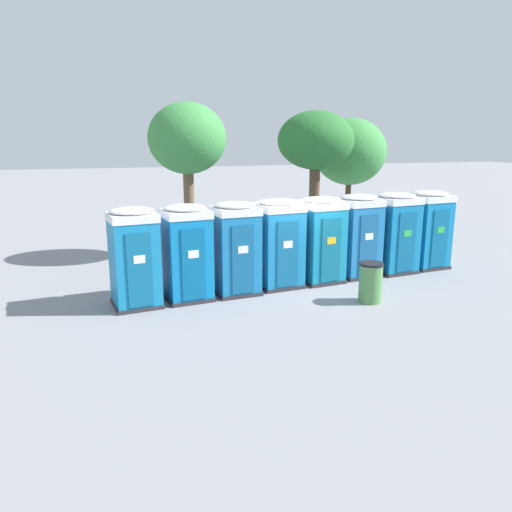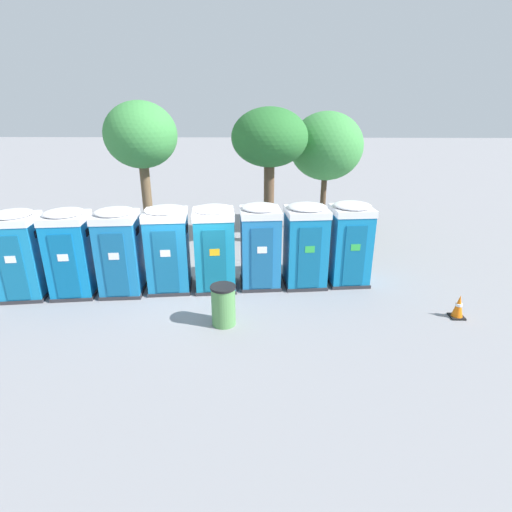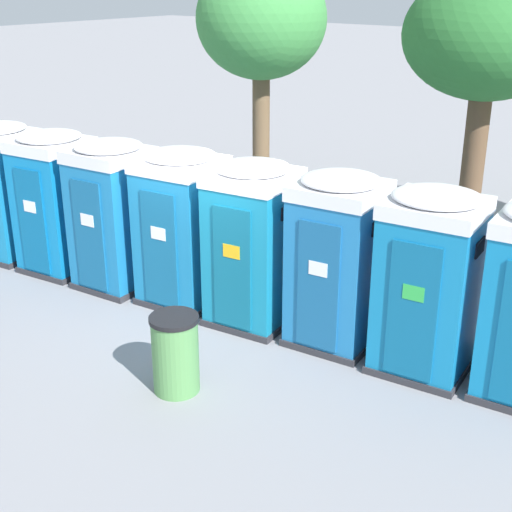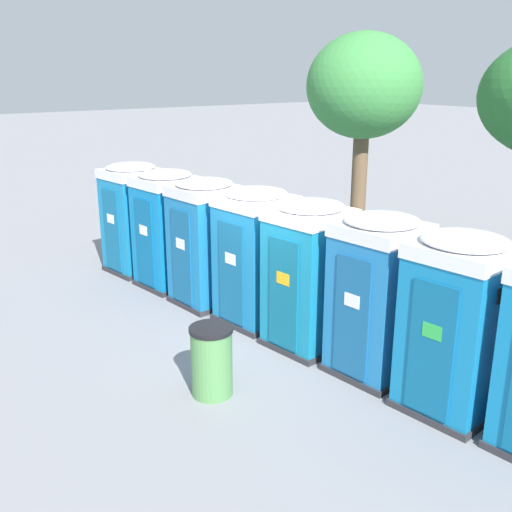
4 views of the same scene
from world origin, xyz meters
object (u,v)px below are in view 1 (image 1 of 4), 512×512
portapotty_1 (187,252)px  street_tree_0 (316,142)px  portapotty_7 (428,229)px  street_tree_1 (187,140)px  street_tree_2 (350,152)px  trash_can (370,282)px  portapotty_3 (278,243)px  portapotty_5 (358,235)px  portapotty_6 (395,232)px  portapotty_2 (235,248)px  portapotty_0 (134,257)px  portapotty_4 (321,239)px

portapotty_1 → street_tree_0: street_tree_0 is taller
portapotty_7 → street_tree_1: bearing=152.5°
portapotty_7 → street_tree_2: 6.01m
street_tree_1 → trash_can: 8.23m
portapotty_3 → portapotty_5: same height
portapotty_6 → trash_can: portapotty_6 is taller
portapotty_3 → portapotty_6: (4.07, 0.43, -0.00)m
portapotty_5 → portapotty_3: bearing=-172.7°
portapotty_6 → street_tree_0: size_ratio=0.49×
portapotty_5 → portapotty_6: 1.37m
portapotty_2 → trash_can: size_ratio=2.40×
portapotty_3 → street_tree_1: bearing=112.4°
portapotty_5 → trash_can: (-0.88, -2.41, -0.75)m
portapotty_5 → street_tree_0: bearing=86.1°
street_tree_2 → trash_can: size_ratio=4.73×
portapotty_0 → street_tree_1: 6.14m
portapotty_1 → portapotty_5: (5.40, 0.75, -0.00)m
portapotty_4 → portapotty_7: bearing=7.3°
street_tree_2 → trash_can: 9.47m
portapotty_3 → trash_can: 2.86m
portapotty_1 → portapotty_3: same height
portapotty_3 → portapotty_5: 2.73m
street_tree_0 → portapotty_2: bearing=-133.0°
portapotty_0 → street_tree_2: bearing=35.7°
portapotty_2 → street_tree_0: bearing=47.0°
portapotty_2 → trash_can: bearing=-29.7°
portapotty_0 → portapotty_1: bearing=7.1°
street_tree_0 → portapotty_4: bearing=-110.8°
portapotty_0 → portapotty_3: 4.09m
portapotty_4 → street_tree_0: street_tree_0 is taller
portapotty_0 → portapotty_6: (8.12, 1.01, -0.00)m
portapotty_3 → portapotty_5: bearing=7.3°
portapotty_0 → portapotty_6: bearing=7.1°
portapotty_1 → portapotty_3: (2.70, 0.41, -0.00)m
portapotty_6 → portapotty_2: bearing=-172.7°
portapotty_1 → portapotty_0: bearing=-172.9°
portapotty_7 → street_tree_1: street_tree_1 is taller
trash_can → street_tree_1: bearing=119.4°
street_tree_0 → trash_can: (-1.15, -6.44, -3.50)m
portapotty_0 → portapotty_1: (1.35, 0.17, -0.00)m
portapotty_5 → portapotty_2: bearing=-171.4°
portapotty_0 → portapotty_3: same height
street_tree_0 → trash_can: 7.42m
portapotty_5 → street_tree_2: street_tree_2 is taller
portapotty_3 → portapotty_7: same height
portapotty_1 → portapotty_6: 6.82m
portapotty_4 → street_tree_1: street_tree_1 is taller
portapotty_1 → portapotty_4: (4.06, 0.52, -0.00)m
portapotty_1 → portapotty_7: size_ratio=1.00×
street_tree_0 → trash_can: bearing=-100.2°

